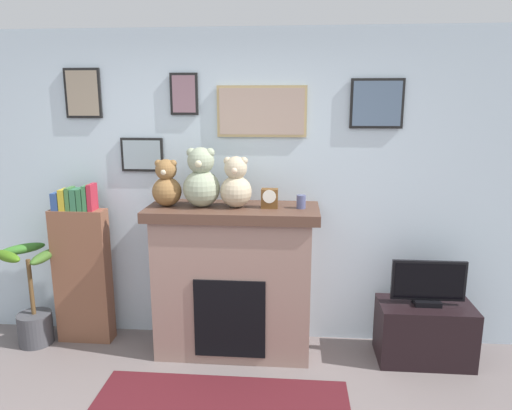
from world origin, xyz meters
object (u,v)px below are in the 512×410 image
Objects in this scene: fireplace at (234,279)px; candle_jar at (301,202)px; tv_stand at (424,332)px; television at (428,284)px; mantel_clock at (270,198)px; teddy_bear_brown at (167,185)px; bookshelf at (82,270)px; teddy_bear_grey at (201,180)px; teddy_bear_tan at (236,185)px; potted_plant at (32,307)px.

candle_jar is (0.53, -0.02, 0.66)m from fireplace.
television is at bearing -90.00° from tv_stand.
mantel_clock is 0.81m from teddy_bear_brown.
bookshelf is at bearing 174.35° from teddy_bear_brown.
teddy_bear_brown is at bearing 179.98° from teddy_bear_grey.
tv_stand is 1.56× the size of teddy_bear_grey.
teddy_bear_tan is at bearing -179.94° from candle_jar.
candle_jar is (2.24, 0.04, 0.94)m from potted_plant.
teddy_bear_grey is (-1.77, 0.02, 1.20)m from tv_stand.
teddy_bear_grey is (-1.77, 0.02, 0.79)m from television.
fireplace is at bearing -2.61° from bookshelf.
bookshelf is at bearing 176.66° from teddy_bear_tan.
fireplace is 3.63× the size of teddy_bear_brown.
bookshelf reaches higher than candle_jar.
bookshelf is at bearing 177.95° from television.
fireplace is 2.39× the size of television.
teddy_bear_brown is at bearing -5.65° from bookshelf.
tv_stand is 0.41m from television.
teddy_bear_grey reaches higher than candle_jar.
teddy_bear_tan reaches higher than bookshelf.
fireplace is at bearing 176.16° from mantel_clock.
bookshelf reaches higher than fireplace.
television is at bearing -1.41° from candle_jar.
fireplace is 1.55× the size of potted_plant.
teddy_bear_tan reaches higher than teddy_bear_brown.
candle_jar is 0.24m from mantel_clock.
teddy_bear_brown is at bearing 179.91° from mantel_clock.
tv_stand is (1.53, -0.04, -0.38)m from fireplace.
tv_stand is at bearing -0.86° from teddy_bear_tan.
potted_plant reaches higher than tv_stand.
teddy_bear_grey is at bearing 1.39° from potted_plant.
mantel_clock is 0.40× the size of teddy_bear_brown.
candle_jar is at bearing 0.04° from teddy_bear_grey.
tv_stand is 1.44m from candle_jar.
teddy_bear_tan is at bearing -33.44° from fireplace.
television is 2.18m from teddy_bear_brown.
television is (2.83, -0.10, 0.01)m from bookshelf.
mantel_clock reaches higher than tv_stand.
television is 3.77× the size of mantel_clock.
television is 1.52× the size of teddy_bear_brown.
mantel_clock is (-0.24, -0.00, 0.02)m from candle_jar.
mantel_clock reaches higher than television.
tv_stand is at bearing 90.00° from television.
fireplace is 0.85m from candle_jar.
teddy_bear_brown is at bearing 179.37° from tv_stand.
teddy_bear_grey is at bearing 179.88° from mantel_clock.
potted_plant is at bearing -179.79° from television.
fireplace is at bearing 178.47° from tv_stand.
tv_stand is 1.90m from teddy_bear_tan.
candle_jar is 0.26× the size of teddy_bear_tan.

